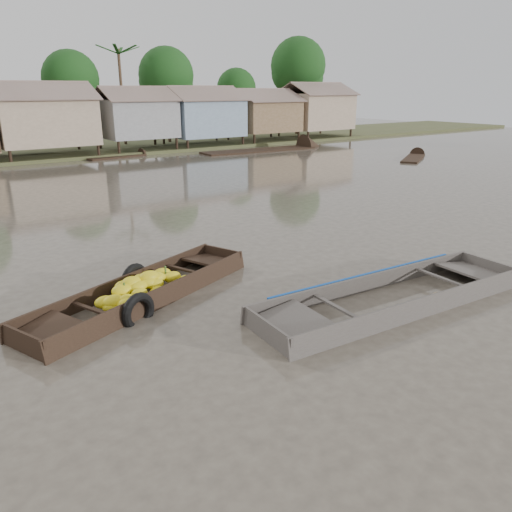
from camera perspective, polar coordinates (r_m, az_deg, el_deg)
ground at (r=12.43m, az=-0.58°, el=-4.45°), size 120.00×120.00×0.00m
riverbank at (r=42.39m, az=-23.20°, el=14.74°), size 120.00×12.47×10.22m
banana_boat at (r=12.36m, az=-13.01°, el=-4.13°), size 6.56×3.75×0.93m
viewer_boat at (r=12.39m, az=15.37°, el=-4.95°), size 7.46×2.43×0.59m
distant_boats at (r=36.69m, az=-11.53°, el=10.53°), size 46.78×16.00×0.35m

